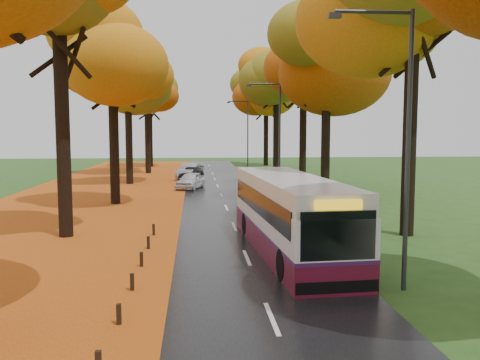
{
  "coord_description": "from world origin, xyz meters",
  "views": [
    {
      "loc": [
        -1.85,
        -5.98,
        4.66
      ],
      "look_at": [
        0.0,
        14.82,
        2.6
      ],
      "focal_mm": 38.0,
      "sensor_mm": 36.0,
      "label": 1
    }
  ],
  "objects": [
    {
      "name": "road",
      "position": [
        0.0,
        25.0,
        0.02
      ],
      "size": [
        6.5,
        90.0,
        0.04
      ],
      "primitive_type": "cube",
      "color": "black",
      "rests_on": "ground"
    },
    {
      "name": "centre_line",
      "position": [
        0.0,
        25.0,
        0.04
      ],
      "size": [
        0.12,
        90.0,
        0.01
      ],
      "primitive_type": "cube",
      "color": "silver",
      "rests_on": "road"
    },
    {
      "name": "leaf_verge",
      "position": [
        -9.0,
        25.0,
        0.01
      ],
      "size": [
        12.0,
        90.0,
        0.02
      ],
      "primitive_type": "cube",
      "color": "maroon",
      "rests_on": "ground"
    },
    {
      "name": "leaf_drift",
      "position": [
        -3.05,
        25.0,
        0.04
      ],
      "size": [
        0.9,
        90.0,
        0.01
      ],
      "primitive_type": "cube",
      "color": "#D06215",
      "rests_on": "road"
    },
    {
      "name": "trees_left",
      "position": [
        -7.18,
        27.06,
        9.53
      ],
      "size": [
        9.2,
        74.0,
        13.88
      ],
      "color": "black",
      "rests_on": "ground"
    },
    {
      "name": "trees_right",
      "position": [
        7.19,
        26.91,
        9.69
      ],
      "size": [
        9.3,
        74.2,
        13.96
      ],
      "color": "black",
      "rests_on": "ground"
    },
    {
      "name": "bollard_row",
      "position": [
        -3.7,
        4.7,
        0.26
      ],
      "size": [
        0.11,
        23.51,
        0.52
      ],
      "color": "black",
      "rests_on": "ground"
    },
    {
      "name": "streetlamp_near",
      "position": [
        3.95,
        8.0,
        4.71
      ],
      "size": [
        2.45,
        0.18,
        8.0
      ],
      "color": "#333538",
      "rests_on": "ground"
    },
    {
      "name": "streetlamp_mid",
      "position": [
        3.95,
        30.0,
        4.71
      ],
      "size": [
        2.45,
        0.18,
        8.0
      ],
      "color": "#333538",
      "rests_on": "ground"
    },
    {
      "name": "streetlamp_far",
      "position": [
        3.95,
        52.0,
        4.71
      ],
      "size": [
        2.45,
        0.18,
        8.0
      ],
      "color": "#333538",
      "rests_on": "ground"
    },
    {
      "name": "bus",
      "position": [
        1.71,
        12.81,
        1.53
      ],
      "size": [
        3.18,
        10.97,
        2.85
      ],
      "rotation": [
        0.0,
        0.0,
        0.07
      ],
      "color": "#580D25",
      "rests_on": "road"
    },
    {
      "name": "car_white",
      "position": [
        -2.21,
        34.08,
        0.69
      ],
      "size": [
        2.64,
        4.1,
        1.3
      ],
      "primitive_type": "imported",
      "rotation": [
        0.0,
        0.0,
        -0.32
      ],
      "color": "white",
      "rests_on": "road"
    },
    {
      "name": "car_silver",
      "position": [
        -2.35,
        42.43,
        0.77
      ],
      "size": [
        2.7,
        4.69,
        1.46
      ],
      "primitive_type": "imported",
      "rotation": [
        0.0,
        0.0,
        -0.28
      ],
      "color": "#96989E",
      "rests_on": "road"
    },
    {
      "name": "car_dark",
      "position": [
        -2.17,
        41.5,
        0.64
      ],
      "size": [
        2.65,
        4.42,
        1.2
      ],
      "primitive_type": "imported",
      "rotation": [
        0.0,
        0.0,
        -0.25
      ],
      "color": "black",
      "rests_on": "road"
    }
  ]
}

